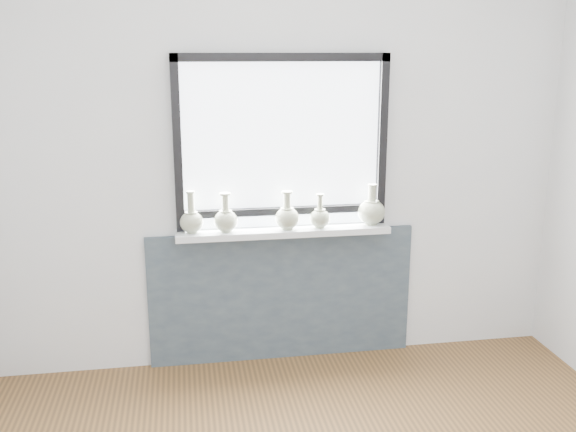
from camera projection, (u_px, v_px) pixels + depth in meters
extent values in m
cube|color=silver|center=(281.00, 162.00, 3.94)|extent=(3.60, 0.02, 2.60)
cube|color=#46555E|center=(282.00, 296.00, 4.13)|extent=(1.70, 0.03, 0.86)
cube|color=silver|center=(284.00, 232.00, 3.95)|extent=(1.32, 0.18, 0.04)
cube|color=black|center=(177.00, 145.00, 3.76)|extent=(0.05, 0.06, 1.05)
cube|color=black|center=(382.00, 140.00, 3.96)|extent=(0.05, 0.06, 1.05)
cube|color=black|center=(282.00, 57.00, 3.74)|extent=(1.30, 0.06, 0.05)
cube|color=black|center=(282.00, 211.00, 3.97)|extent=(1.20, 0.05, 0.04)
cube|color=white|center=(282.00, 146.00, 3.89)|extent=(1.20, 0.01, 1.00)
cylinder|color=#A9B091|center=(192.00, 232.00, 3.86)|extent=(0.06, 0.06, 0.01)
ellipsoid|color=#A9B091|center=(192.00, 222.00, 3.84)|extent=(0.14, 0.14, 0.13)
cone|color=#A9B091|center=(191.00, 214.00, 3.83)|extent=(0.08, 0.08, 0.03)
cylinder|color=#A9B091|center=(191.00, 204.00, 3.81)|extent=(0.04, 0.04, 0.13)
cylinder|color=#A9B091|center=(190.00, 192.00, 3.80)|extent=(0.05, 0.05, 0.01)
cylinder|color=#A9B091|center=(226.00, 231.00, 3.88)|extent=(0.06, 0.06, 0.01)
ellipsoid|color=#A9B091|center=(226.00, 221.00, 3.86)|extent=(0.14, 0.14, 0.13)
cone|color=#A9B091|center=(226.00, 213.00, 3.85)|extent=(0.08, 0.08, 0.03)
cylinder|color=#A9B091|center=(225.00, 204.00, 3.84)|extent=(0.04, 0.04, 0.12)
cylinder|color=#A9B091|center=(225.00, 194.00, 3.82)|extent=(0.07, 0.07, 0.01)
cylinder|color=#A9B091|center=(287.00, 228.00, 3.93)|extent=(0.07, 0.07, 0.01)
ellipsoid|color=#A9B091|center=(287.00, 218.00, 3.92)|extent=(0.15, 0.15, 0.14)
cone|color=#A9B091|center=(287.00, 210.00, 3.90)|extent=(0.08, 0.08, 0.03)
cylinder|color=#A9B091|center=(287.00, 202.00, 3.89)|extent=(0.05, 0.05, 0.11)
cylinder|color=#A9B091|center=(287.00, 192.00, 3.88)|extent=(0.07, 0.07, 0.01)
cylinder|color=#A9B091|center=(320.00, 227.00, 3.97)|extent=(0.06, 0.06, 0.01)
ellipsoid|color=#A9B091|center=(320.00, 218.00, 3.96)|extent=(0.13, 0.13, 0.12)
cone|color=#A9B091|center=(320.00, 211.00, 3.95)|extent=(0.07, 0.07, 0.03)
cylinder|color=#A9B091|center=(320.00, 204.00, 3.93)|extent=(0.03, 0.03, 0.10)
cylinder|color=#A9B091|center=(320.00, 195.00, 3.92)|extent=(0.05, 0.05, 0.01)
cylinder|color=#A9B091|center=(371.00, 224.00, 4.04)|extent=(0.08, 0.08, 0.01)
ellipsoid|color=#A9B091|center=(371.00, 212.00, 4.03)|extent=(0.17, 0.17, 0.16)
cone|color=#A9B091|center=(372.00, 203.00, 4.01)|extent=(0.09, 0.09, 0.03)
cylinder|color=#A9B091|center=(372.00, 195.00, 4.00)|extent=(0.05, 0.05, 0.11)
cylinder|color=#A9B091|center=(372.00, 185.00, 3.98)|extent=(0.06, 0.06, 0.01)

